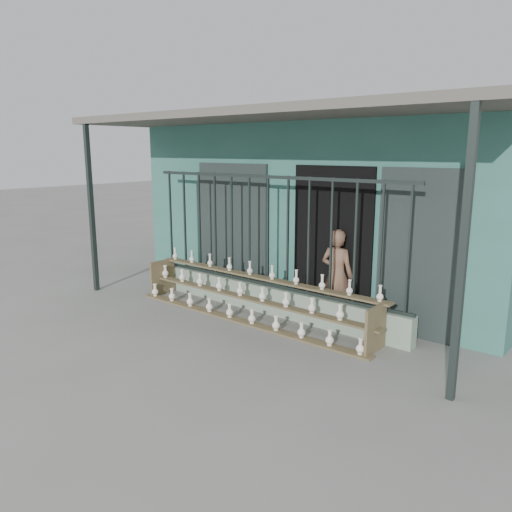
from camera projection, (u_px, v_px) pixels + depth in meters
The scene contains 6 objects.
ground at pixel (212, 334), 7.29m from camera, with size 60.00×60.00×0.00m, color slate.
workshop_building at pixel (358, 201), 10.13m from camera, with size 7.40×6.60×3.21m.
parapet_wall at pixel (268, 299), 8.22m from camera, with size 5.00×0.20×0.45m, color gray.
security_fence at pixel (268, 232), 7.98m from camera, with size 5.00×0.04×1.80m.
shelf_rack at pixel (250, 297), 7.89m from camera, with size 4.50×0.68×0.85m.
elderly_woman at pixel (337, 275), 7.72m from camera, with size 0.53×0.35×1.46m, color brown.
Camera 1 is at (4.89, -4.89, 2.63)m, focal length 35.00 mm.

